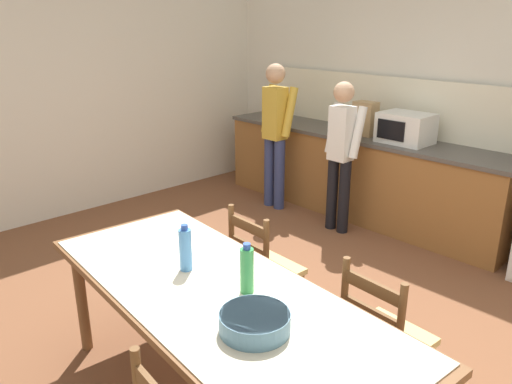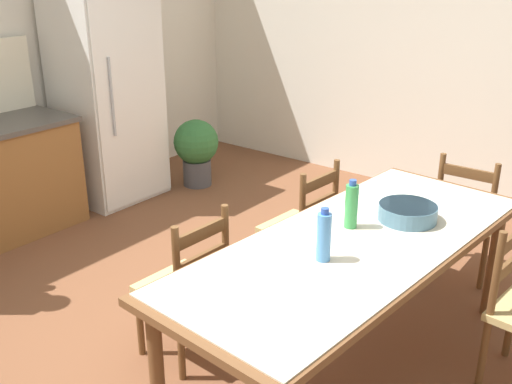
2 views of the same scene
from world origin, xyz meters
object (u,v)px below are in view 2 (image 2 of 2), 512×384
object	(u,v)px
dining_table	(355,253)
chair_side_far_right	(302,228)
bottle_near_centre	(324,236)
serving_bowl	(408,212)
chair_side_far_left	(187,287)
refrigerator	(108,98)
chair_head_end	(468,217)
bottle_off_centre	(351,206)
potted_plant	(196,148)

from	to	relation	value
dining_table	chair_side_far_right	bearing A→B (deg)	50.92
bottle_near_centre	serving_bowl	size ratio (longest dim) A/B	0.84
bottle_near_centre	serving_bowl	distance (m)	0.70
dining_table	chair_side_far_right	xyz separation A→B (m)	(0.57, 0.70, -0.27)
chair_side_far_left	chair_side_far_right	distance (m)	1.03
refrigerator	dining_table	xyz separation A→B (m)	(-0.91, -3.06, -0.24)
refrigerator	serving_bowl	world-z (taller)	refrigerator
chair_head_end	chair_side_far_right	size ratio (longest dim) A/B	1.00
bottle_near_centre	chair_head_end	bearing A→B (deg)	-4.47
bottle_off_centre	potted_plant	size ratio (longest dim) A/B	0.40
refrigerator	bottle_off_centre	bearing A→B (deg)	-104.82
chair_side_far_left	bottle_near_centre	bearing A→B (deg)	105.10
chair_side_far_right	chair_head_end	bearing A→B (deg)	140.41
bottle_near_centre	dining_table	bearing A→B (deg)	-4.34
refrigerator	chair_side_far_left	size ratio (longest dim) A/B	2.08
bottle_near_centre	potted_plant	size ratio (longest dim) A/B	0.40
dining_table	potted_plant	world-z (taller)	dining_table
dining_table	bottle_near_centre	bearing A→B (deg)	175.66
serving_bowl	chair_side_far_right	xyz separation A→B (m)	(0.18, 0.80, -0.40)
dining_table	serving_bowl	xyz separation A→B (m)	(0.40, -0.10, 0.13)
serving_bowl	bottle_off_centre	bearing A→B (deg)	143.37
dining_table	chair_side_far_left	distance (m)	0.95
dining_table	chair_head_end	bearing A→B (deg)	-4.49
bottle_off_centre	chair_head_end	bearing A→B (deg)	-9.39
serving_bowl	chair_side_far_left	distance (m)	1.29
bottle_near_centre	chair_side_far_left	distance (m)	0.91
bottle_near_centre	chair_head_end	xyz separation A→B (m)	(1.72, -0.13, -0.47)
chair_head_end	chair_side_far_left	xyz separation A→B (m)	(-1.89, 0.90, 0.00)
chair_side_far_right	serving_bowl	bearing A→B (deg)	81.41
dining_table	bottle_off_centre	bearing A→B (deg)	40.29
chair_side_far_right	potted_plant	world-z (taller)	chair_side_far_right
refrigerator	bottle_near_centre	size ratio (longest dim) A/B	7.03
bottle_off_centre	dining_table	bearing A→B (deg)	-139.71
chair_side_far_left	potted_plant	distance (m)	2.76
chair_head_end	dining_table	bearing A→B (deg)	84.18
refrigerator	bottle_near_centre	xyz separation A→B (m)	(-1.19, -3.04, -0.04)
potted_plant	chair_side_far_right	bearing A→B (deg)	-117.79
refrigerator	bottle_off_centre	distance (m)	3.06
bottle_off_centre	serving_bowl	distance (m)	0.35
serving_bowl	potted_plant	bearing A→B (deg)	66.40
refrigerator	chair_side_far_right	size ratio (longest dim) A/B	2.08
bottle_off_centre	serving_bowl	xyz separation A→B (m)	(0.27, -0.20, -0.07)
serving_bowl	refrigerator	bearing A→B (deg)	80.82
bottle_near_centre	chair_head_end	size ratio (longest dim) A/B	0.30
bottle_off_centre	serving_bowl	world-z (taller)	bottle_off_centre
chair_side_far_left	chair_side_far_right	xyz separation A→B (m)	(1.03, -0.08, 0.00)
bottle_off_centre	potted_plant	distance (m)	2.97
bottle_near_centre	bottle_off_centre	xyz separation A→B (m)	(0.41, 0.08, 0.00)
refrigerator	chair_side_far_left	world-z (taller)	refrigerator
chair_head_end	chair_side_far_right	xyz separation A→B (m)	(-0.86, 0.82, 0.00)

